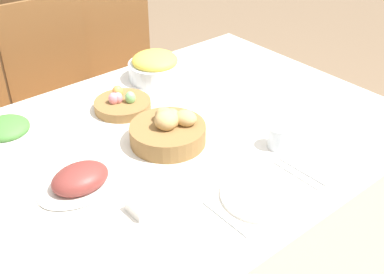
{
  "coord_description": "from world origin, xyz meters",
  "views": [
    {
      "loc": [
        -0.85,
        -1.07,
        1.63
      ],
      "look_at": [
        -0.03,
        -0.09,
        0.79
      ],
      "focal_mm": 45.0,
      "sensor_mm": 36.0,
      "label": 1
    }
  ],
  "objects_px": {
    "green_salad_bowl": "(7,134)",
    "drinking_cup": "(279,137)",
    "spoon": "(303,171)",
    "chair_far_center": "(61,94)",
    "dinner_plate": "(263,195)",
    "egg_basket": "(122,104)",
    "chair_far_right": "(130,71)",
    "butter_dish": "(149,203)",
    "knife": "(296,175)",
    "bread_basket": "(168,130)",
    "ham_platter": "(80,180)",
    "pineapple_bowl": "(155,67)",
    "fork": "(225,219)"
  },
  "relations": [
    {
      "from": "green_salad_bowl",
      "to": "drinking_cup",
      "type": "height_order",
      "value": "green_salad_bowl"
    },
    {
      "from": "green_salad_bowl",
      "to": "spoon",
      "type": "xyz_separation_m",
      "value": [
        0.62,
        -0.71,
        -0.04
      ]
    },
    {
      "from": "spoon",
      "to": "drinking_cup",
      "type": "relative_size",
      "value": 2.32
    },
    {
      "from": "chair_far_center",
      "to": "dinner_plate",
      "type": "xyz_separation_m",
      "value": [
        -0.02,
        -1.33,
        0.23
      ]
    },
    {
      "from": "chair_far_center",
      "to": "egg_basket",
      "type": "height_order",
      "value": "chair_far_center"
    },
    {
      "from": "chair_far_right",
      "to": "butter_dish",
      "type": "xyz_separation_m",
      "value": [
        -0.69,
        -1.17,
        0.25
      ]
    },
    {
      "from": "egg_basket",
      "to": "knife",
      "type": "bearing_deg",
      "value": -75.01
    },
    {
      "from": "egg_basket",
      "to": "butter_dish",
      "type": "relative_size",
      "value": 1.84
    },
    {
      "from": "knife",
      "to": "drinking_cup",
      "type": "height_order",
      "value": "drinking_cup"
    },
    {
      "from": "bread_basket",
      "to": "ham_platter",
      "type": "distance_m",
      "value": 0.34
    },
    {
      "from": "green_salad_bowl",
      "to": "pineapple_bowl",
      "type": "xyz_separation_m",
      "value": [
        0.65,
        0.08,
        0.01
      ]
    },
    {
      "from": "fork",
      "to": "chair_far_right",
      "type": "bearing_deg",
      "value": 67.51
    },
    {
      "from": "green_salad_bowl",
      "to": "chair_far_right",
      "type": "bearing_deg",
      "value": 35.69
    },
    {
      "from": "chair_far_right",
      "to": "pineapple_bowl",
      "type": "relative_size",
      "value": 4.39
    },
    {
      "from": "chair_far_right",
      "to": "ham_platter",
      "type": "height_order",
      "value": "chair_far_right"
    },
    {
      "from": "chair_far_center",
      "to": "butter_dish",
      "type": "relative_size",
      "value": 8.51
    },
    {
      "from": "knife",
      "to": "dinner_plate",
      "type": "bearing_deg",
      "value": -179.47
    },
    {
      "from": "dinner_plate",
      "to": "spoon",
      "type": "height_order",
      "value": "dinner_plate"
    },
    {
      "from": "chair_far_right",
      "to": "spoon",
      "type": "bearing_deg",
      "value": -99.13
    },
    {
      "from": "fork",
      "to": "knife",
      "type": "relative_size",
      "value": 1.0
    },
    {
      "from": "ham_platter",
      "to": "green_salad_bowl",
      "type": "distance_m",
      "value": 0.35
    },
    {
      "from": "pineapple_bowl",
      "to": "fork",
      "type": "bearing_deg",
      "value": -114.06
    },
    {
      "from": "drinking_cup",
      "to": "dinner_plate",
      "type": "bearing_deg",
      "value": -147.94
    },
    {
      "from": "chair_far_center",
      "to": "egg_basket",
      "type": "bearing_deg",
      "value": -90.34
    },
    {
      "from": "pineapple_bowl",
      "to": "spoon",
      "type": "height_order",
      "value": "pineapple_bowl"
    },
    {
      "from": "green_salad_bowl",
      "to": "butter_dish",
      "type": "relative_size",
      "value": 1.6
    },
    {
      "from": "egg_basket",
      "to": "dinner_plate",
      "type": "relative_size",
      "value": 0.86
    },
    {
      "from": "chair_far_center",
      "to": "pineapple_bowl",
      "type": "relative_size",
      "value": 4.39
    },
    {
      "from": "bread_basket",
      "to": "green_salad_bowl",
      "type": "distance_m",
      "value": 0.52
    },
    {
      "from": "bread_basket",
      "to": "ham_platter",
      "type": "bearing_deg",
      "value": -176.07
    },
    {
      "from": "ham_platter",
      "to": "chair_far_right",
      "type": "bearing_deg",
      "value": 50.68
    },
    {
      "from": "dinner_plate",
      "to": "drinking_cup",
      "type": "xyz_separation_m",
      "value": [
        0.22,
        0.14,
        0.03
      ]
    },
    {
      "from": "dinner_plate",
      "to": "fork",
      "type": "height_order",
      "value": "dinner_plate"
    },
    {
      "from": "bread_basket",
      "to": "knife",
      "type": "distance_m",
      "value": 0.43
    },
    {
      "from": "spoon",
      "to": "egg_basket",
      "type": "bearing_deg",
      "value": 106.83
    },
    {
      "from": "bread_basket",
      "to": "green_salad_bowl",
      "type": "height_order",
      "value": "bread_basket"
    },
    {
      "from": "pineapple_bowl",
      "to": "ham_platter",
      "type": "bearing_deg",
      "value": -143.59
    },
    {
      "from": "chair_far_right",
      "to": "fork",
      "type": "bearing_deg",
      "value": -111.73
    },
    {
      "from": "drinking_cup",
      "to": "butter_dish",
      "type": "distance_m",
      "value": 0.5
    },
    {
      "from": "ham_platter",
      "to": "bread_basket",
      "type": "bearing_deg",
      "value": 3.93
    },
    {
      "from": "dinner_plate",
      "to": "pineapple_bowl",
      "type": "bearing_deg",
      "value": 75.25
    },
    {
      "from": "ham_platter",
      "to": "green_salad_bowl",
      "type": "bearing_deg",
      "value": 101.95
    },
    {
      "from": "pineapple_bowl",
      "to": "fork",
      "type": "relative_size",
      "value": 1.27
    },
    {
      "from": "chair_far_right",
      "to": "chair_far_center",
      "type": "bearing_deg",
      "value": -178.68
    },
    {
      "from": "chair_far_right",
      "to": "bread_basket",
      "type": "distance_m",
      "value": 1.08
    },
    {
      "from": "ham_platter",
      "to": "green_salad_bowl",
      "type": "relative_size",
      "value": 1.46
    },
    {
      "from": "spoon",
      "to": "fork",
      "type": "bearing_deg",
      "value": 179.47
    },
    {
      "from": "knife",
      "to": "spoon",
      "type": "xyz_separation_m",
      "value": [
        0.03,
        0.0,
        0.0
      ]
    },
    {
      "from": "ham_platter",
      "to": "knife",
      "type": "height_order",
      "value": "ham_platter"
    },
    {
      "from": "ham_platter",
      "to": "pineapple_bowl",
      "type": "distance_m",
      "value": 0.72
    }
  ]
}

